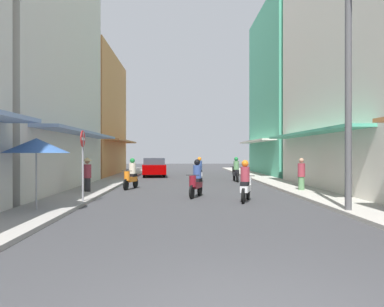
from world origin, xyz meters
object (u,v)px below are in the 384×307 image
(motorbike_silver, at_px, (199,171))
(pedestrian_crossing, at_px, (87,173))
(motorbike_orange, at_px, (131,175))
(utility_pole, at_px, (348,89))
(vendor_umbrella, at_px, (36,146))
(motorbike_maroon, at_px, (196,180))
(street_sign_no_entry, at_px, (83,157))
(motorbike_black, at_px, (236,171))
(parked_car, at_px, (154,167))
(motorbike_white, at_px, (246,183))
(pedestrian_far, at_px, (301,175))

(motorbike_silver, distance_m, pedestrian_crossing, 8.88)
(motorbike_orange, distance_m, utility_pole, 11.48)
(motorbike_silver, xyz_separation_m, vendor_umbrella, (-5.58, -12.49, 1.36))
(motorbike_maroon, distance_m, street_sign_no_entry, 4.75)
(vendor_umbrella, bearing_deg, motorbike_silver, 65.95)
(motorbike_black, xyz_separation_m, street_sign_no_entry, (-7.04, -10.57, 1.01))
(motorbike_black, xyz_separation_m, motorbike_orange, (-6.07, -4.88, 0.00))
(pedestrian_crossing, bearing_deg, motorbike_orange, 53.92)
(parked_car, bearing_deg, motorbike_maroon, -78.86)
(parked_car, relative_size, utility_pole, 0.57)
(vendor_umbrella, bearing_deg, street_sign_no_entry, 65.86)
(motorbike_orange, bearing_deg, motorbike_white, -45.56)
(parked_car, bearing_deg, motorbike_black, -43.36)
(pedestrian_far, relative_size, vendor_umbrella, 0.70)
(motorbike_white, xyz_separation_m, motorbike_maroon, (-1.82, 1.48, 0.00))
(motorbike_maroon, bearing_deg, motorbike_black, 71.18)
(motorbike_white, bearing_deg, utility_pole, -48.25)
(motorbike_white, relative_size, parked_car, 0.41)
(motorbike_orange, height_order, vendor_umbrella, vendor_umbrella)
(motorbike_black, xyz_separation_m, motorbike_maroon, (-2.89, -8.49, 0.00))
(motorbike_white, distance_m, vendor_umbrella, 7.46)
(pedestrian_crossing, bearing_deg, pedestrian_far, 2.27)
(motorbike_maroon, relative_size, utility_pole, 0.24)
(motorbike_white, relative_size, utility_pole, 0.24)
(parked_car, xyz_separation_m, street_sign_no_entry, (-1.43, -15.86, 0.98))
(motorbike_black, bearing_deg, street_sign_no_entry, -123.68)
(motorbike_black, distance_m, street_sign_no_entry, 12.74)
(pedestrian_far, bearing_deg, motorbike_black, 107.16)
(motorbike_white, distance_m, motorbike_silver, 9.98)
(vendor_umbrella, height_order, street_sign_no_entry, street_sign_no_entry)
(parked_car, height_order, vendor_umbrella, vendor_umbrella)
(motorbike_maroon, distance_m, parked_car, 14.05)
(motorbike_silver, height_order, vendor_umbrella, vendor_umbrella)
(motorbike_orange, distance_m, pedestrian_crossing, 2.82)
(motorbike_white, relative_size, motorbike_orange, 0.99)
(motorbike_orange, relative_size, utility_pole, 0.24)
(pedestrian_crossing, distance_m, street_sign_no_entry, 3.57)
(vendor_umbrella, distance_m, utility_pole, 9.65)
(motorbike_silver, xyz_separation_m, parked_car, (-3.25, 5.37, 0.04))
(pedestrian_far, bearing_deg, vendor_umbrella, -149.94)
(motorbike_silver, relative_size, street_sign_no_entry, 0.68)
(parked_car, distance_m, pedestrian_crossing, 12.63)
(street_sign_no_entry, bearing_deg, utility_pole, -15.25)
(motorbike_white, bearing_deg, motorbike_maroon, 140.89)
(motorbike_white, bearing_deg, pedestrian_far, 45.42)
(pedestrian_far, relative_size, pedestrian_crossing, 0.97)
(parked_car, bearing_deg, motorbike_white, -73.46)
(pedestrian_far, bearing_deg, pedestrian_crossing, -177.73)
(parked_car, distance_m, pedestrian_far, 14.31)
(motorbike_white, height_order, utility_pole, utility_pole)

